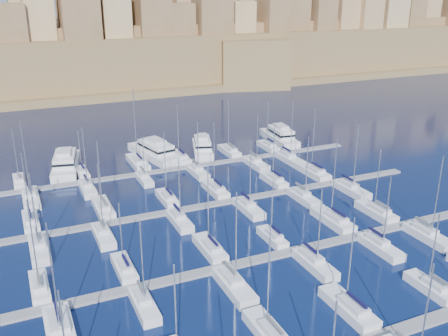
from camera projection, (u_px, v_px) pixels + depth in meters
name	position (u px, v px, depth m)	size (l,w,h in m)	color
ground	(254.00, 223.00, 88.90)	(600.00, 600.00, 0.00)	#080F33
pontoon_near	(385.00, 336.00, 59.64)	(84.00, 2.00, 0.40)	slate
pontoon_mid_near	(289.00, 252.00, 78.53)	(84.00, 2.00, 0.40)	slate
pontoon_mid_far	(231.00, 201.00, 97.42)	(84.00, 2.00, 0.40)	slate
pontoon_far	(191.00, 167.00, 116.31)	(84.00, 2.00, 0.40)	slate
sailboat_2	(269.00, 333.00, 59.20)	(2.73, 9.11, 15.05)	white
sailboat_3	(349.00, 308.00, 63.93)	(2.86, 9.54, 13.54)	white
sailboat_4	(431.00, 287.00, 68.32)	(2.38, 7.93, 11.94)	white
sailboat_12	(40.00, 287.00, 68.39)	(2.40, 7.98, 13.87)	white
sailboat_13	(124.00, 268.00, 72.98)	(2.44, 8.13, 11.25)	white
sailboat_14	(210.00, 248.00, 78.61)	(2.68, 8.94, 14.87)	white
sailboat_15	(272.00, 237.00, 82.09)	(2.19, 7.29, 10.93)	white
sailboat_16	(333.00, 220.00, 88.23)	(3.01, 10.03, 15.88)	white
sailboat_17	(376.00, 212.00, 91.47)	(2.76, 9.19, 12.83)	white
sailboat_18	(60.00, 332.00, 59.34)	(3.22, 10.75, 15.78)	white
sailboat_19	(144.00, 305.00, 64.57)	(2.42, 8.06, 13.33)	white
sailboat_20	(234.00, 285.00, 68.78)	(2.85, 9.50, 15.18)	white
sailboat_21	(315.00, 264.00, 74.19)	(2.68, 8.94, 13.22)	white
sailboat_22	(380.00, 247.00, 79.13)	(2.59, 8.62, 13.02)	white
sailboat_23	(428.00, 236.00, 82.56)	(2.80, 9.34, 15.09)	white
sailboat_24	(31.00, 221.00, 87.69)	(2.57, 8.56, 13.57)	white
sailboat_25	(103.00, 208.00, 93.05)	(2.89, 9.63, 13.94)	white
sailboat_26	(167.00, 198.00, 97.28)	(2.52, 8.41, 14.40)	white
sailboat_27	(215.00, 190.00, 101.54)	(2.71, 9.04, 15.05)	white
sailboat_28	(274.00, 180.00, 106.47)	(2.53, 8.42, 13.41)	white
sailboat_29	(313.00, 172.00, 111.24)	(3.05, 10.18, 15.51)	white
sailboat_30	(39.00, 248.00, 78.57)	(2.86, 9.55, 13.95)	white
sailboat_31	(103.00, 235.00, 82.82)	(2.62, 8.72, 13.82)	white
sailboat_32	(179.00, 220.00, 88.12)	(2.53, 8.43, 12.84)	white
sailboat_33	(248.00, 208.00, 93.12)	(2.67, 8.91, 14.20)	white
sailboat_34	(303.00, 197.00, 97.78)	(2.67, 8.90, 13.53)	white
sailboat_35	(351.00, 189.00, 101.77)	(2.88, 9.60, 14.92)	white
sailboat_36	(19.00, 181.00, 106.01)	(2.37, 7.89, 12.58)	white
sailboat_37	(82.00, 173.00, 110.97)	(2.30, 7.65, 10.63)	white
sailboat_38	(138.00, 162.00, 117.34)	(3.27, 10.91, 18.69)	white
sailboat_39	(180.00, 158.00, 120.80)	(2.94, 9.79, 13.96)	white
sailboat_40	(229.00, 151.00, 125.57)	(2.74, 9.12, 14.06)	white
sailboat_41	(268.00, 146.00, 129.47)	(2.52, 8.40, 12.81)	white
sailboat_42	(31.00, 198.00, 97.34)	(3.02, 10.07, 16.57)	white
sailboat_43	(87.00, 188.00, 102.16)	(2.61, 8.71, 14.06)	white
sailboat_44	(144.00, 179.00, 107.34)	(2.26, 7.53, 10.51)	white
sailboat_45	(198.00, 172.00, 111.49)	(2.61, 8.69, 12.66)	white
sailboat_46	(256.00, 163.00, 116.85)	(2.76, 9.19, 12.85)	white
sailboat_47	(289.00, 159.00, 120.07)	(2.92, 9.75, 15.25)	white
motor_yacht_a	(66.00, 163.00, 114.09)	(8.78, 18.43, 5.25)	white
motor_yacht_b	(155.00, 151.00, 122.49)	(9.29, 19.01, 5.25)	white
motor_yacht_c	(202.00, 147.00, 125.62)	(8.75, 15.41, 5.25)	white
motor_yacht_d	(280.00, 136.00, 135.00)	(6.43, 16.61, 5.25)	white
fortified_city	(90.00, 49.00, 217.15)	(460.00, 108.95, 59.52)	brown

